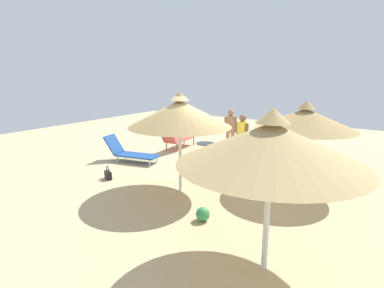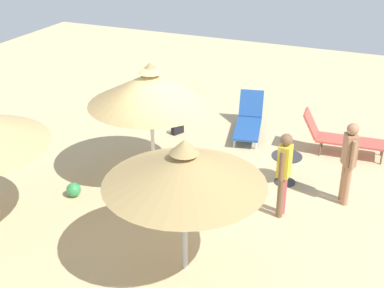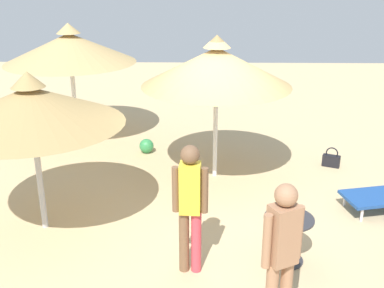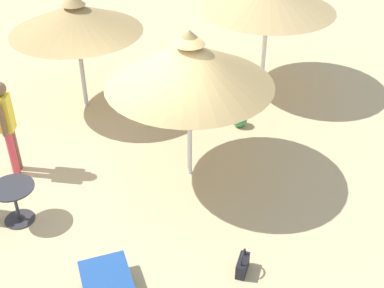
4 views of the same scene
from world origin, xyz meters
TOP-DOWN VIEW (x-y plane):
  - ground at (0.00, 0.00)m, footprint 24.00×24.00m
  - parasol_umbrella_far_left at (0.99, -2.64)m, footprint 2.59×2.59m
  - parasol_umbrella_edge at (-2.90, -3.10)m, footprint 2.81×2.81m
  - parasol_umbrella_front at (-0.93, -0.03)m, footprint 2.64×2.64m
  - person_standing_center at (2.04, -0.42)m, footprint 0.24×0.44m
  - person_standing_near_left at (3.09, 0.54)m, footprint 0.33×0.43m
  - handbag at (-1.41, 2.27)m, footprint 0.25×0.36m
  - side_table_round at (1.81, 0.86)m, footprint 0.66×0.66m
  - beach_ball at (-2.07, -1.44)m, footprint 0.30×0.30m

SIDE VIEW (x-z plane):
  - ground at x=0.00m, z-range -0.10..0.00m
  - handbag at x=-1.41m, z-range -0.06..0.34m
  - beach_ball at x=-2.07m, z-range 0.00..0.30m
  - side_table_round at x=1.81m, z-range 0.12..0.77m
  - person_standing_center at x=2.04m, z-range 0.12..1.86m
  - person_standing_near_left at x=3.09m, z-range 0.13..1.87m
  - parasol_umbrella_far_left at x=0.99m, z-range 0.71..3.09m
  - parasol_umbrella_edge at x=-2.90m, z-range 0.77..3.36m
  - parasol_umbrella_front at x=-0.93m, z-range 0.76..3.37m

